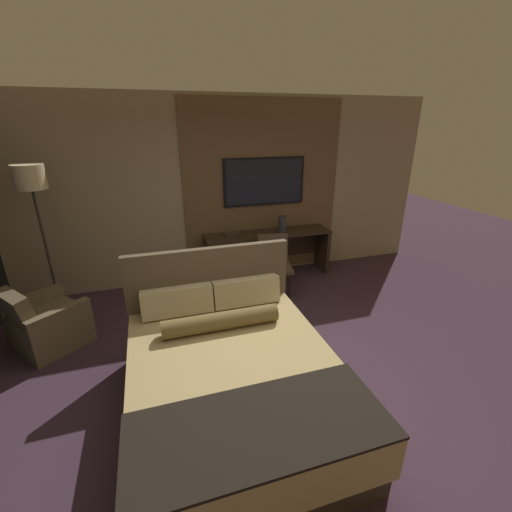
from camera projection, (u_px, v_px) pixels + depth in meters
The scene contains 10 objects.
ground_plane at pixel (270, 377), 3.46m from camera, with size 16.00×16.00×0.00m, color #3D2838.
wall_back_tv_panel at pixel (222, 192), 5.28m from camera, with size 7.20×0.09×2.80m.
bed at pixel (232, 377), 2.98m from camera, with size 1.73×2.15×1.20m.
desk at pixel (268, 246), 5.56m from camera, with size 2.03×0.48×0.76m.
tv at pixel (264, 182), 5.35m from camera, with size 1.31×0.04×0.74m.
desk_chair at pixel (274, 260), 5.00m from camera, with size 0.55×0.55×0.88m.
armchair_by_window at pixel (47, 324), 3.88m from camera, with size 0.96×0.97×0.77m.
floor_lamp at pixel (33, 191), 3.96m from camera, with size 0.34×0.34×1.96m.
vase_tall at pixel (282, 224), 5.38m from camera, with size 0.12×0.12×0.28m.
book at pixel (231, 234), 5.33m from camera, with size 0.22×0.16×0.03m.
Camera 1 is at (-0.97, -2.60, 2.41)m, focal length 24.00 mm.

